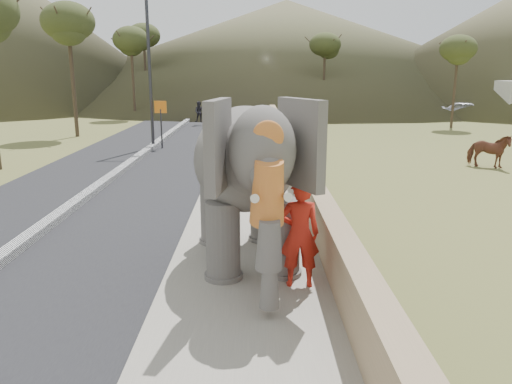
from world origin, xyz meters
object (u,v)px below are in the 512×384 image
Objects in this scene: lamppost at (155,50)px; motorcyclist at (205,116)px; elephant_and_man at (247,181)px; cow at (488,151)px.

lamppost reaches higher than motorcyclist.
elephant_and_man reaches higher than motorcyclist.
elephant_and_man is at bearing 168.50° from cow.
elephant_and_man is 2.58× the size of motorcyclist.
cow is 0.35× the size of elephant_and_man.
motorcyclist is (-3.38, 26.66, -1.08)m from elephant_and_man.
cow is (14.38, -5.46, -4.18)m from lamppost.
elephant_and_man is at bearing -82.77° from motorcyclist.
lamppost is 1.70× the size of elephant_and_man.
lamppost is 4.39× the size of motorcyclist.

